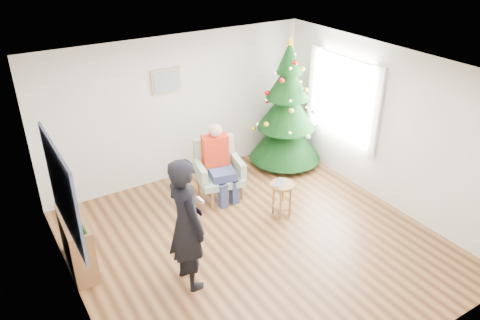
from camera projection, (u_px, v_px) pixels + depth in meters
floor at (256, 243)px, 6.93m from camera, size 5.00×5.00×0.00m
ceiling at (259, 73)px, 5.73m from camera, size 5.00×5.00×0.00m
wall_back at (178, 109)px, 8.21m from camera, size 5.00×0.00×5.00m
wall_front at (403, 272)px, 4.44m from camera, size 5.00×0.00×5.00m
wall_left at (69, 222)px, 5.16m from camera, size 0.00×5.00×5.00m
wall_right at (387, 127)px, 7.50m from camera, size 0.00×5.00×5.00m
window_panel at (343, 98)px, 8.14m from camera, size 0.04×1.30×1.40m
curtains at (342, 98)px, 8.13m from camera, size 0.05×1.75×1.50m
christmas_tree at (287, 110)px, 8.69m from camera, size 1.37×1.37×2.47m
stool at (282, 199)px, 7.46m from camera, size 0.38×0.38×0.58m
laptop at (283, 183)px, 7.33m from camera, size 0.38×0.35×0.02m
armchair at (219, 176)px, 7.97m from camera, size 0.87×0.82×1.01m
seated_person at (219, 162)px, 7.78m from camera, size 0.48×0.65×1.32m
standing_man at (186, 224)px, 5.80m from camera, size 0.48×0.69×1.82m
game_controller at (200, 200)px, 5.73m from camera, size 0.04×0.13×0.04m
console at (77, 242)px, 6.30m from camera, size 0.34×1.01×0.80m
garland at (72, 217)px, 6.10m from camera, size 0.14×0.90×0.14m
tapestry at (62, 190)px, 5.29m from camera, size 0.03×1.50×1.15m
framed_picture at (166, 81)px, 7.84m from camera, size 0.52×0.05×0.42m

